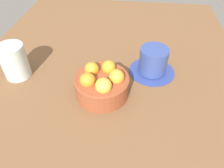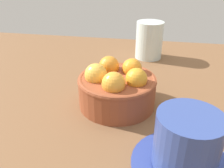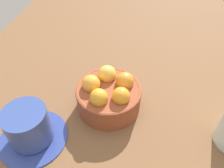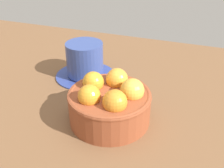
{
  "view_description": "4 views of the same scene",
  "coord_description": "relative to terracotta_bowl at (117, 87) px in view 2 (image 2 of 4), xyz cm",
  "views": [
    {
      "loc": [
        -40.98,
        -7.65,
        42.04
      ],
      "look_at": [
        -1.71,
        -2.92,
        5.46
      ],
      "focal_mm": 33.78,
      "sensor_mm": 36.0,
      "label": 1
    },
    {
      "loc": [
        5.97,
        -38.08,
        24.73
      ],
      "look_at": [
        -0.98,
        0.09,
        4.28
      ],
      "focal_mm": 37.13,
      "sensor_mm": 36.0,
      "label": 2
    },
    {
      "loc": [
        32.51,
        6.44,
        39.46
      ],
      "look_at": [
        -0.49,
        0.66,
        6.82
      ],
      "focal_mm": 34.53,
      "sensor_mm": 36.0,
      "label": 3
    },
    {
      "loc": [
        -14.08,
        36.87,
        30.61
      ],
      "look_at": [
        0.38,
        -2.28,
        6.29
      ],
      "focal_mm": 43.05,
      "sensor_mm": 36.0,
      "label": 4
    }
  ],
  "objects": [
    {
      "name": "ground_plane",
      "position": [
        0.05,
        0.02,
        -5.57
      ],
      "size": [
        134.73,
        86.97,
        3.42
      ],
      "primitive_type": "cube",
      "color": "brown"
    },
    {
      "name": "terracotta_bowl",
      "position": [
        0.0,
        0.0,
        0.0
      ],
      "size": [
        14.76,
        14.76,
        8.62
      ],
      "color": "brown",
      "rests_on": "ground_plane"
    },
    {
      "name": "coffee_cup",
      "position": [
        11.4,
        -13.83,
        -0.15
      ],
      "size": [
        14.1,
        14.1,
        8.29
      ],
      "color": "navy",
      "rests_on": "ground_plane"
    },
    {
      "name": "water_glass",
      "position": [
        4.96,
        26.71,
        1.29
      ],
      "size": [
        7.59,
        7.59,
        10.31
      ],
      "primitive_type": "cylinder",
      "color": "silver",
      "rests_on": "ground_plane"
    }
  ]
}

